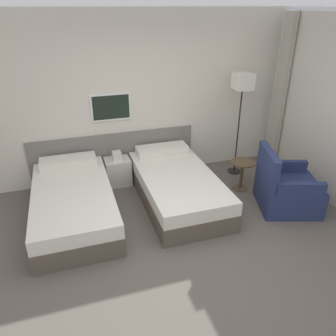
% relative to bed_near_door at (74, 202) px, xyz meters
% --- Properties ---
extents(ground_plane, '(16.00, 16.00, 0.00)m').
position_rel_bed_near_door_xyz_m(ground_plane, '(1.31, -1.23, -0.24)').
color(ground_plane, '#5B544C').
extents(wall_headboard, '(10.00, 0.10, 2.70)m').
position_rel_bed_near_door_xyz_m(wall_headboard, '(1.28, 1.07, 1.06)').
color(wall_headboard, beige).
rests_on(wall_headboard, ground_plane).
extents(bed_near_door, '(1.07, 2.05, 0.59)m').
position_rel_bed_near_door_xyz_m(bed_near_door, '(0.00, 0.00, 0.00)').
color(bed_near_door, brown).
rests_on(bed_near_door, ground_plane).
extents(bed_near_window, '(1.07, 2.05, 0.59)m').
position_rel_bed_near_door_xyz_m(bed_near_window, '(1.53, 0.00, 0.00)').
color(bed_near_window, brown).
rests_on(bed_near_window, ground_plane).
extents(nightstand, '(0.41, 0.35, 0.59)m').
position_rel_bed_near_door_xyz_m(nightstand, '(0.77, 0.79, -0.01)').
color(nightstand, beige).
rests_on(nightstand, ground_plane).
extents(floor_lamp, '(0.29, 0.29, 1.75)m').
position_rel_bed_near_door_xyz_m(floor_lamp, '(2.84, 0.58, 1.28)').
color(floor_lamp, black).
rests_on(floor_lamp, ground_plane).
extents(side_table, '(0.37, 0.37, 0.49)m').
position_rel_bed_near_door_xyz_m(side_table, '(2.64, -0.01, 0.10)').
color(side_table, brown).
rests_on(side_table, ground_plane).
extents(armchair, '(1.02, 0.99, 0.91)m').
position_rel_bed_near_door_xyz_m(armchair, '(3.00, -0.68, 0.04)').
color(armchair, navy).
rests_on(armchair, ground_plane).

